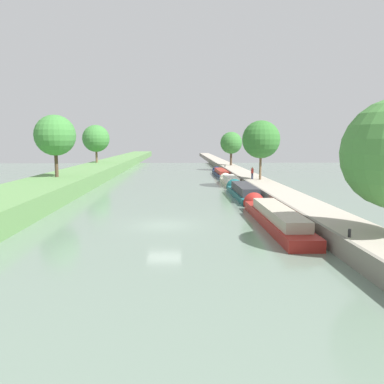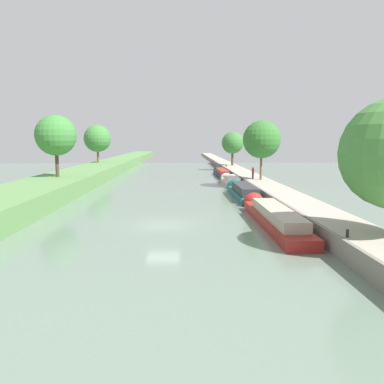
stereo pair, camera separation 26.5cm
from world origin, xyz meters
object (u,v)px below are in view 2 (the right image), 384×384
at_px(narrowboat_navy, 221,173).
at_px(mooring_bollard_far, 226,166).
at_px(narrowboat_teal, 243,191).
at_px(narrowboat_cream, 230,181).
at_px(narrowboat_red, 272,216).
at_px(mooring_bollard_near, 347,233).
at_px(person_walking, 253,173).

xyz_separation_m(narrowboat_navy, mooring_bollard_far, (1.64, 6.61, 0.86)).
distance_m(narrowboat_teal, narrowboat_navy, 25.57).
xyz_separation_m(narrowboat_cream, mooring_bollard_far, (1.74, 19.97, 0.87)).
bearing_deg(narrowboat_red, narrowboat_cream, 89.51).
distance_m(narrowboat_red, mooring_bollard_far, 46.80).
relative_size(narrowboat_cream, mooring_bollard_near, 23.79).
distance_m(narrowboat_navy, mooring_bollard_far, 6.86).
bearing_deg(mooring_bollard_far, narrowboat_teal, -93.40).
bearing_deg(narrowboat_teal, narrowboat_red, -90.24).
relative_size(person_walking, mooring_bollard_near, 3.69).
height_order(narrowboat_red, narrowboat_navy, narrowboat_red).
bearing_deg(narrowboat_cream, narrowboat_red, -90.49).
height_order(narrowboat_teal, mooring_bollard_far, mooring_bollard_far).
bearing_deg(narrowboat_navy, mooring_bollard_near, -88.07).
relative_size(narrowboat_cream, person_walking, 6.45).
bearing_deg(narrowboat_teal, mooring_bollard_far, 86.60).
bearing_deg(mooring_bollard_near, narrowboat_cream, 92.82).
xyz_separation_m(narrowboat_navy, mooring_bollard_near, (1.64, -48.76, 0.86)).
distance_m(narrowboat_red, mooring_bollard_near, 8.87).
distance_m(narrowboat_red, narrowboat_navy, 40.15).
distance_m(narrowboat_red, person_walking, 22.61).
bearing_deg(narrowboat_teal, narrowboat_cream, 89.21).
height_order(narrowboat_red, narrowboat_teal, narrowboat_teal).
relative_size(mooring_bollard_near, mooring_bollard_far, 1.00).
distance_m(narrowboat_cream, narrowboat_navy, 13.37).
bearing_deg(narrowboat_cream, narrowboat_teal, -90.79).
bearing_deg(person_walking, narrowboat_teal, -108.49).
relative_size(narrowboat_teal, person_walking, 7.84).
relative_size(narrowboat_cream, narrowboat_navy, 0.72).
bearing_deg(person_walking, narrowboat_red, -96.82).
bearing_deg(narrowboat_cream, narrowboat_navy, 89.57).
xyz_separation_m(narrowboat_cream, narrowboat_navy, (0.10, 13.37, 0.01)).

